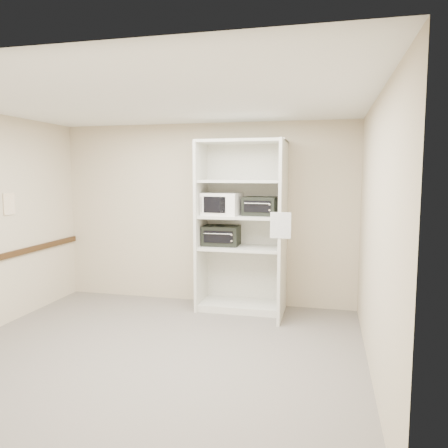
% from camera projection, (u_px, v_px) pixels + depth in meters
% --- Properties ---
extents(floor, '(4.50, 4.00, 0.01)m').
position_uv_depth(floor, '(157.00, 351.00, 4.83)').
color(floor, slate).
rests_on(floor, ground).
extents(ceiling, '(4.50, 4.00, 0.01)m').
position_uv_depth(ceiling, '(152.00, 101.00, 4.52)').
color(ceiling, white).
extents(wall_back, '(4.50, 0.02, 2.70)m').
position_uv_depth(wall_back, '(205.00, 214.00, 6.61)').
color(wall_back, beige).
rests_on(wall_back, ground).
extents(wall_front, '(4.50, 0.02, 2.70)m').
position_uv_depth(wall_front, '(32.00, 269.00, 2.74)').
color(wall_front, beige).
rests_on(wall_front, ground).
extents(wall_right, '(0.02, 4.00, 2.70)m').
position_uv_depth(wall_right, '(375.00, 237.00, 4.16)').
color(wall_right, beige).
rests_on(wall_right, ground).
extents(shelving_unit, '(1.24, 0.92, 2.42)m').
position_uv_depth(shelving_unit, '(245.00, 232.00, 6.19)').
color(shelving_unit, white).
rests_on(shelving_unit, floor).
extents(microwave, '(0.57, 0.46, 0.31)m').
position_uv_depth(microwave, '(222.00, 204.00, 6.21)').
color(microwave, white).
rests_on(microwave, shelving_unit).
extents(toaster_oven_upper, '(0.48, 0.37, 0.26)m').
position_uv_depth(toaster_oven_upper, '(260.00, 206.00, 6.13)').
color(toaster_oven_upper, black).
rests_on(toaster_oven_upper, shelving_unit).
extents(toaster_oven_lower, '(0.52, 0.40, 0.28)m').
position_uv_depth(toaster_oven_lower, '(221.00, 235.00, 6.33)').
color(toaster_oven_lower, black).
rests_on(toaster_oven_lower, shelving_unit).
extents(paper_sign, '(0.25, 0.01, 0.32)m').
position_uv_depth(paper_sign, '(281.00, 225.00, 5.43)').
color(paper_sign, white).
rests_on(paper_sign, shelving_unit).
extents(wall_poster, '(0.01, 0.20, 0.28)m').
position_uv_depth(wall_poster, '(9.00, 204.00, 5.68)').
color(wall_poster, white).
rests_on(wall_poster, wall_left).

